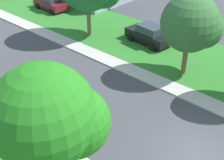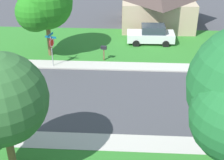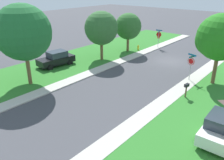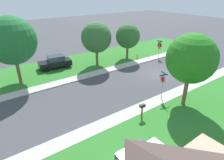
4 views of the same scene
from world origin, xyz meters
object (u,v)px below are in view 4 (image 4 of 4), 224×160
stop_sign_far_corner (163,81)px  tree_sidewalk_mid (14,41)px  tree_sidewalk_near (128,37)px  tree_corner_large (190,59)px  fire_hydrant (137,56)px  mailbox (142,107)px  tree_across_right (96,38)px  car_black_driveway_right (55,62)px  stop_sign_near_corner (159,46)px

stop_sign_far_corner → tree_sidewalk_mid: 16.14m
tree_sidewalk_near → tree_corner_large: tree_corner_large is taller
tree_sidewalk_mid → fire_hydrant: bearing=-95.3°
tree_corner_large → mailbox: tree_corner_large is taller
tree_across_right → tree_corner_large: tree_corner_large is taller
car_black_driveway_right → tree_across_right: size_ratio=0.73×
stop_sign_far_corner → tree_sidewalk_near: bearing=-23.5°
tree_across_right → tree_sidewalk_mid: 10.22m
car_black_driveway_right → tree_across_right: 6.54m
tree_sidewalk_mid → car_black_driveway_right: bearing=-66.3°
stop_sign_far_corner → tree_sidewalk_near: 12.50m
stop_sign_near_corner → stop_sign_far_corner: 12.74m
tree_sidewalk_mid → mailbox: size_ratio=5.82×
mailbox → fire_hydrant: bearing=-41.0°
tree_sidewalk_near → fire_hydrant: (-1.12, -1.20, -3.03)m
stop_sign_near_corner → tree_corner_large: size_ratio=0.41×
tree_across_right → tree_sidewalk_mid: tree_sidewalk_mid is taller
stop_sign_far_corner → car_black_driveway_right: stop_sign_far_corner is taller
stop_sign_near_corner → stop_sign_far_corner: bearing=133.4°
stop_sign_near_corner → fire_hydrant: size_ratio=3.34×
tree_across_right → stop_sign_near_corner: bearing=-106.3°
stop_sign_near_corner → fire_hydrant: 3.75m
tree_sidewalk_mid → mailbox: tree_sidewalk_mid is taller
tree_corner_large → tree_across_right: bearing=5.5°
fire_hydrant → stop_sign_near_corner: bearing=-115.6°
tree_sidewalk_near → tree_across_right: (0.21, 5.34, 0.46)m
tree_across_right → tree_sidewalk_near: bearing=-92.3°
stop_sign_far_corner → tree_across_right: 11.77m
stop_sign_near_corner → car_black_driveway_right: 15.86m
car_black_driveway_right → mailbox: bearing=-173.4°
stop_sign_far_corner → tree_sidewalk_near: (11.37, -4.94, 1.58)m
tree_across_right → tree_sidewalk_mid: (0.23, 10.17, 0.98)m
tree_sidewalk_near → tree_across_right: size_ratio=0.88×
stop_sign_far_corner → tree_corner_large: bearing=-154.8°
tree_across_right → fire_hydrant: size_ratio=7.36×
mailbox → tree_across_right: bearing=-15.2°
tree_sidewalk_near → tree_sidewalk_mid: tree_sidewalk_mid is taller
tree_across_right → tree_sidewalk_mid: size_ratio=0.80×
stop_sign_far_corner → fire_hydrant: stop_sign_far_corner is taller
tree_sidewalk_mid → fire_hydrant: tree_sidewalk_mid is taller
stop_sign_far_corner → mailbox: bearing=108.7°
car_black_driveway_right → tree_sidewalk_mid: size_ratio=0.59×
mailbox → tree_sidewalk_mid: bearing=26.9°
stop_sign_far_corner → tree_sidewalk_mid: tree_sidewalk_mid is taller
tree_across_right → tree_corner_large: (-13.45, -1.29, 0.53)m
stop_sign_far_corner → car_black_driveway_right: 15.10m
stop_sign_far_corner → tree_across_right: size_ratio=0.45×
stop_sign_far_corner → mailbox: stop_sign_far_corner is taller
stop_sign_near_corner → tree_sidewalk_near: size_ratio=0.51×
stop_sign_near_corner → tree_sidewalk_near: 5.30m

